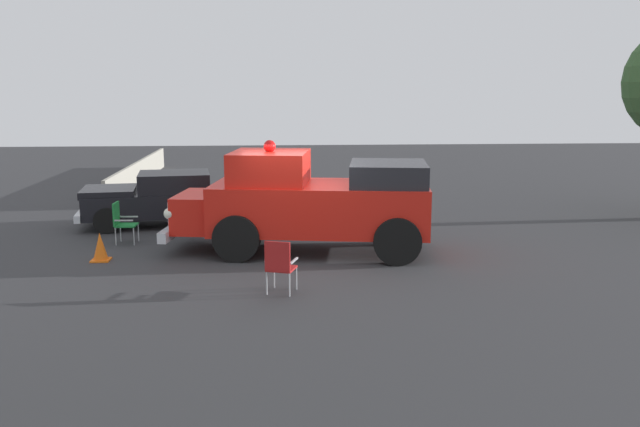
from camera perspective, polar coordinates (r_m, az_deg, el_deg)
ground_plane at (r=14.96m, az=-1.82°, el=-3.86°), size 60.00×60.00×0.00m
vintage_fire_truck at (r=15.32m, az=-0.87°, el=1.07°), size 3.13×6.21×2.59m
classic_hot_rod at (r=18.96m, az=-13.31°, el=1.27°), size 2.39×4.56×1.46m
lawn_chair_near_truck at (r=19.65m, az=-1.55°, el=1.42°), size 0.58×0.57×1.02m
lawn_chair_by_car at (r=16.97m, az=-16.60°, el=-0.51°), size 0.54×0.52×1.02m
lawn_chair_spare at (r=12.30m, az=-3.48°, el=-4.24°), size 0.63×0.63×1.02m
spectator_seated at (r=19.65m, az=-1.93°, el=1.73°), size 0.45×0.58×1.29m
traffic_cone at (r=15.47m, az=-18.26°, el=-2.74°), size 0.40×0.40×0.64m
background_fence at (r=27.50m, az=-15.17°, el=3.41°), size 11.46×0.12×0.90m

